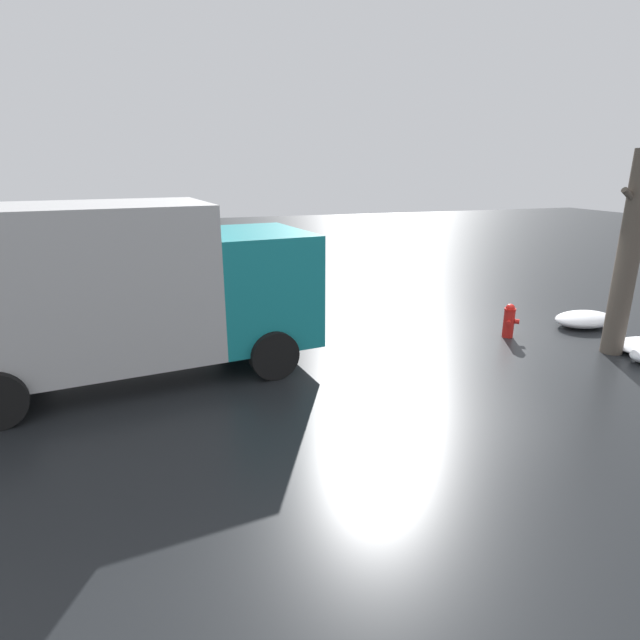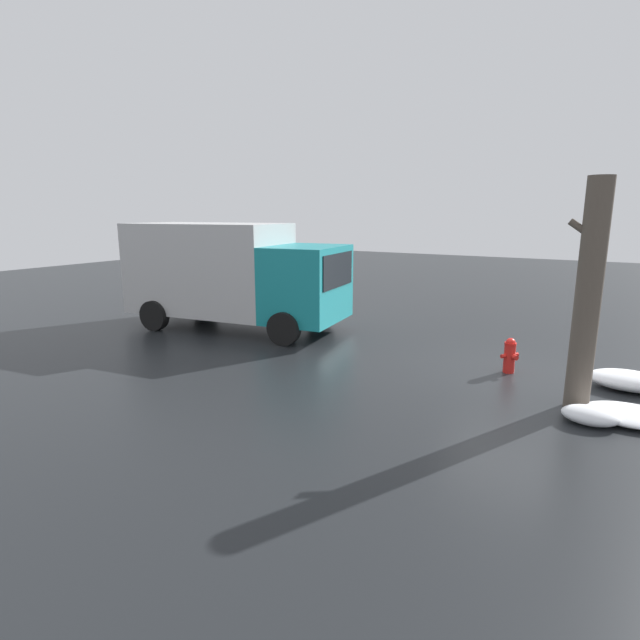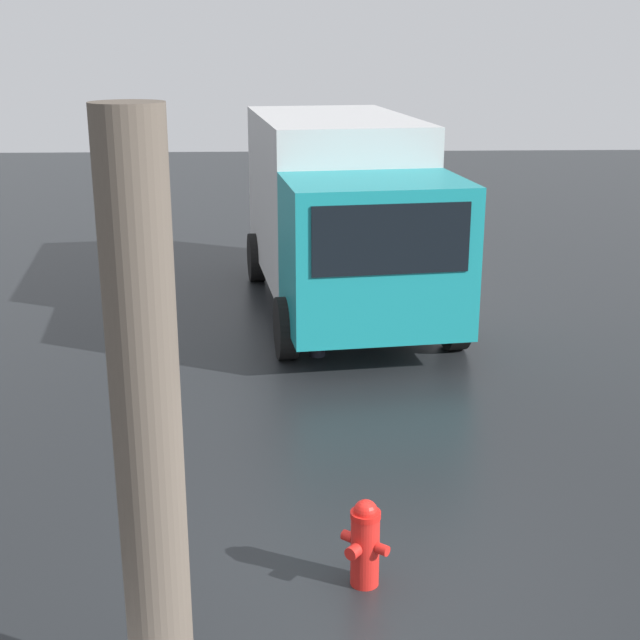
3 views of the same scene
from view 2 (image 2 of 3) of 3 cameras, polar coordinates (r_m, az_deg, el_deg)
name	(u,v)px [view 2 (image 2 of 3)]	position (r m, az deg, el deg)	size (l,w,h in m)	color
ground_plane	(508,372)	(11.86, 20.71, -5.61)	(60.00, 60.00, 0.00)	black
fire_hydrant	(510,355)	(11.74, 20.87, -3.75)	(0.38, 0.40, 0.78)	red
tree_trunk	(588,296)	(9.81, 28.30, 2.40)	(0.65, 0.43, 4.07)	brown
delivery_truck	(232,272)	(15.29, -10.06, 5.38)	(6.82, 3.42, 3.14)	teal
pedestrian	(290,309)	(13.54, -3.41, 1.31)	(0.36, 0.36, 1.67)	#23232D
snow_pile_by_hydrant	(630,381)	(11.77, 31.87, -5.90)	(1.52, 0.99, 0.36)	white
snow_pile_curbside	(590,415)	(9.60, 28.49, -9.56)	(0.89, 0.62, 0.30)	white
snow_pile_by_tree	(630,415)	(10.11, 31.95, -9.21)	(1.50, 1.15, 0.19)	white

